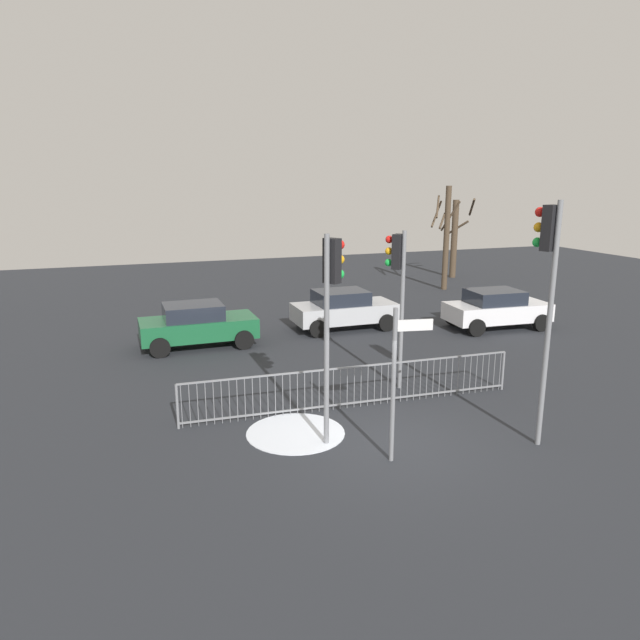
# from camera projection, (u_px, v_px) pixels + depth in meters

# --- Properties ---
(ground_plane) EXTENTS (60.00, 60.00, 0.00)m
(ground_plane) POSITION_uv_depth(u_px,v_px,m) (392.00, 443.00, 12.39)
(ground_plane) COLOR #26282D
(traffic_light_rear_right) EXTENTS (0.45, 0.48, 4.22)m
(traffic_light_rear_right) POSITION_uv_depth(u_px,v_px,m) (398.00, 274.00, 15.03)
(traffic_light_rear_right) COLOR slate
(traffic_light_rear_right) RESTS_ON ground
(traffic_light_rear_left) EXTENTS (0.37, 0.55, 5.10)m
(traffic_light_rear_left) POSITION_uv_depth(u_px,v_px,m) (548.00, 270.00, 11.57)
(traffic_light_rear_left) COLOR slate
(traffic_light_rear_left) RESTS_ON ground
(traffic_light_mid_left) EXTENTS (0.51, 0.42, 4.45)m
(traffic_light_mid_left) POSITION_uv_depth(u_px,v_px,m) (331.00, 292.00, 11.70)
(traffic_light_mid_left) COLOR slate
(traffic_light_mid_left) RESTS_ON ground
(direction_sign_post) EXTENTS (0.78, 0.19, 3.13)m
(direction_sign_post) POSITION_uv_depth(u_px,v_px,m) (397.00, 377.00, 11.21)
(direction_sign_post) COLOR slate
(direction_sign_post) RESTS_ON ground
(pedestrian_guard_railing) EXTENTS (8.51, 0.39, 1.07)m
(pedestrian_guard_railing) POSITION_uv_depth(u_px,v_px,m) (354.00, 386.00, 14.19)
(pedestrian_guard_railing) COLOR slate
(pedestrian_guard_railing) RESTS_ON ground
(car_green_near) EXTENTS (3.82, 1.95, 1.47)m
(car_green_near) POSITION_uv_depth(u_px,v_px,m) (197.00, 324.00, 19.38)
(car_green_near) COLOR #195933
(car_green_near) RESTS_ON ground
(car_silver_trailing) EXTENTS (3.80, 1.93, 1.47)m
(car_silver_trailing) POSITION_uv_depth(u_px,v_px,m) (343.00, 309.00, 21.70)
(car_silver_trailing) COLOR #B2B5BA
(car_silver_trailing) RESTS_ON ground
(car_white_mid) EXTENTS (3.90, 2.13, 1.47)m
(car_white_mid) POSITION_uv_depth(u_px,v_px,m) (496.00, 308.00, 21.78)
(car_white_mid) COLOR silver
(car_white_mid) RESTS_ON ground
(bare_tree_centre) EXTENTS (2.33, 2.31, 4.50)m
(bare_tree_centre) POSITION_uv_depth(u_px,v_px,m) (455.00, 236.00, 32.91)
(bare_tree_centre) COLOR #473828
(bare_tree_centre) RESTS_ON ground
(bare_tree_right) EXTENTS (1.58, 1.07, 5.19)m
(bare_tree_right) POSITION_uv_depth(u_px,v_px,m) (446.00, 236.00, 29.14)
(bare_tree_right) COLOR #473828
(bare_tree_right) RESTS_ON ground
(snow_patch_kerb) EXTENTS (2.19, 2.19, 0.01)m
(snow_patch_kerb) POSITION_uv_depth(u_px,v_px,m) (296.00, 433.00, 12.86)
(snow_patch_kerb) COLOR silver
(snow_patch_kerb) RESTS_ON ground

